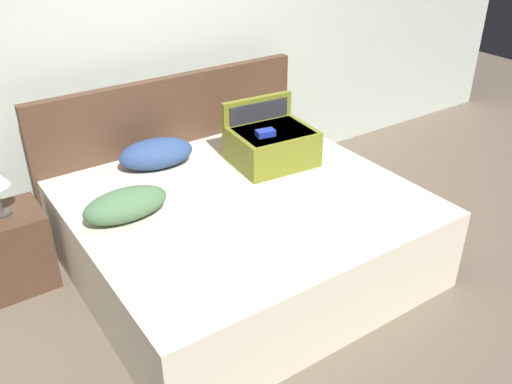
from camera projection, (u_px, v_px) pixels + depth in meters
ground_plane at (279, 299)px, 3.49m from camera, size 12.00×12.00×0.00m
back_wall at (149, 38)px, 4.04m from camera, size 8.00×0.10×2.60m
bed at (244, 233)px, 3.64m from camera, size 2.06×1.88×0.56m
headboard at (173, 146)px, 4.22m from camera, size 2.10×0.08×1.08m
hard_case_large at (271, 143)px, 3.86m from camera, size 0.58×0.51×0.42m
pillow_near_headboard at (126, 205)px, 3.24m from camera, size 0.51×0.26×0.18m
pillow_center_head at (156, 154)px, 3.82m from camera, size 0.56×0.37×0.21m
nightstand at (12, 250)px, 3.50m from camera, size 0.44×0.40×0.53m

